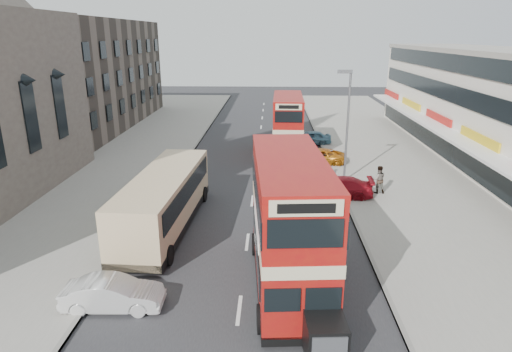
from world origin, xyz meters
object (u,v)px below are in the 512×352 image
(bus_second, at_px, (288,125))
(cyclist, at_px, (319,173))
(coach, at_px, (164,199))
(pedestrian_near, at_px, (379,179))
(car_right_a, at_px, (336,188))
(car_right_b, at_px, (317,156))
(car_left_front, at_px, (113,294))
(street_lamp, at_px, (347,118))
(car_right_c, at_px, (310,138))
(bus_main, at_px, (289,223))

(bus_second, relative_size, cyclist, 4.19)
(coach, relative_size, pedestrian_near, 5.76)
(car_right_a, relative_size, car_right_b, 1.05)
(car_left_front, bearing_deg, cyclist, -33.59)
(street_lamp, xyz_separation_m, cyclist, (-1.79, -0.17, -3.99))
(bus_second, relative_size, coach, 0.84)
(coach, relative_size, car_right_b, 2.42)
(coach, height_order, car_right_c, coach)
(coach, xyz_separation_m, car_right_c, (9.69, 19.80, -1.01))
(street_lamp, distance_m, car_right_a, 5.26)
(bus_main, height_order, coach, bus_main)
(bus_main, height_order, car_left_front, bus_main)
(bus_second, relative_size, car_right_a, 1.92)
(car_right_b, bearing_deg, bus_second, -136.32)
(coach, bearing_deg, car_right_a, 29.37)
(car_left_front, relative_size, car_right_a, 0.82)
(car_right_b, xyz_separation_m, car_right_c, (-0.13, 6.66, 0.07))
(coach, xyz_separation_m, cyclist, (9.43, 8.10, -0.92))
(bus_second, relative_size, car_right_c, 2.24)
(street_lamp, height_order, car_right_a, street_lamp)
(car_left_front, height_order, car_right_c, car_right_c)
(car_right_b, xyz_separation_m, cyclist, (-0.39, -5.04, 0.16))
(bus_main, height_order, bus_second, bus_main)
(pedestrian_near, bearing_deg, car_right_c, -78.53)
(bus_second, bearing_deg, pedestrian_near, 119.94)
(car_right_a, bearing_deg, pedestrian_near, 105.48)
(bus_second, xyz_separation_m, coach, (-7.37, -16.31, -0.97))
(street_lamp, xyz_separation_m, car_right_b, (-1.41, 4.87, -4.15))
(bus_second, height_order, pedestrian_near, bus_second)
(car_right_a, height_order, car_right_c, car_right_c)
(pedestrian_near, height_order, cyclist, cyclist)
(car_right_c, xyz_separation_m, cyclist, (-0.26, -11.70, 0.09))
(bus_main, bearing_deg, car_right_a, -112.31)
(car_left_front, xyz_separation_m, car_right_b, (10.11, 20.91, -0.01))
(street_lamp, distance_m, car_left_front, 20.17)
(car_left_front, xyz_separation_m, car_right_a, (10.55, 12.87, 0.05))
(pedestrian_near, bearing_deg, car_right_a, 9.69)
(car_left_front, bearing_deg, coach, -4.28)
(bus_main, distance_m, car_right_b, 19.29)
(bus_second, height_order, car_right_a, bus_second)
(street_lamp, distance_m, cyclist, 4.38)
(street_lamp, height_order, cyclist, street_lamp)
(car_right_a, bearing_deg, bus_main, -14.78)
(street_lamp, bearing_deg, car_right_c, 97.58)
(car_left_front, height_order, car_right_a, car_right_a)
(street_lamp, relative_size, car_right_c, 1.96)
(street_lamp, relative_size, cyclist, 3.67)
(coach, height_order, car_right_b, coach)
(coach, xyz_separation_m, car_right_b, (9.82, 13.14, -1.08))
(bus_main, distance_m, car_right_a, 11.63)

